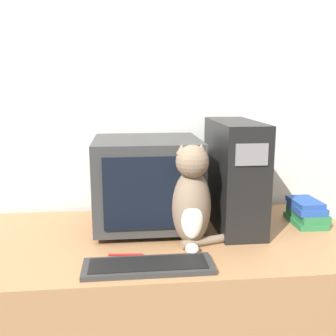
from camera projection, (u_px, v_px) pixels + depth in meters
The scene contains 8 objects.
wall_back at pixel (157, 116), 2.00m from camera, with size 7.00×0.05×2.50m.
desk at pixel (167, 320), 1.73m from camera, with size 1.63×0.78×0.78m.
crt_monitor at pixel (147, 182), 1.73m from camera, with size 0.46×0.42×0.40m.
computer_tower at pixel (234, 174), 1.75m from camera, with size 0.18×0.47×0.47m.
keyboard at pixel (148, 266), 1.37m from camera, with size 0.45×0.15×0.02m.
cat at pixel (192, 200), 1.54m from camera, with size 0.27×0.24×0.41m.
book_stack at pixel (306, 213), 1.80m from camera, with size 0.14×0.21×0.11m.
pen at pixel (126, 255), 1.47m from camera, with size 0.13×0.02×0.01m.
Camera 1 is at (-0.16, -1.16, 1.41)m, focal length 42.00 mm.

